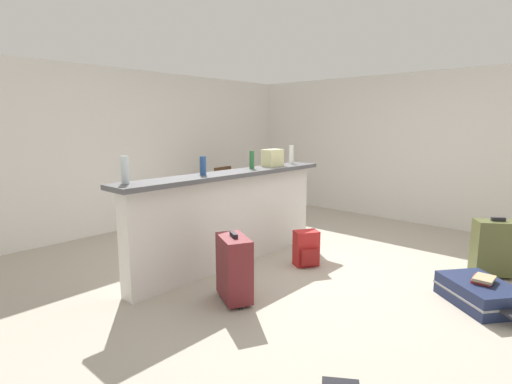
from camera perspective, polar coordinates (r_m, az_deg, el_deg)
name	(u,v)px	position (r m, az deg, el deg)	size (l,w,h in m)	color
ground_plane	(296,266)	(4.84, 5.75, -10.68)	(13.00, 13.00, 0.05)	#ADA393
wall_back	(148,149)	(6.81, -15.30, 5.99)	(6.60, 0.10, 2.50)	silver
wall_right	(386,148)	(7.35, 18.33, 6.11)	(0.10, 6.00, 2.50)	silver
partition_half_wall	(231,221)	(4.69, -3.59, -4.16)	(2.80, 0.20, 1.07)	silver
bar_countertop	(231,174)	(4.59, -3.67, 2.61)	(2.96, 0.40, 0.05)	#4C4C51
bottle_clear	(125,170)	(3.88, -18.44, 3.07)	(0.07, 0.07, 0.26)	silver
bottle_blue	(203,166)	(4.33, -7.69, 3.80)	(0.07, 0.07, 0.20)	#284C89
bottle_green	(252,160)	(4.90, -0.61, 4.68)	(0.06, 0.06, 0.22)	#2D6B38
bottle_white	(291,155)	(5.56, 5.12, 5.42)	(0.07, 0.07, 0.25)	silver
grocery_bag	(272,158)	(5.22, 2.39, 4.99)	(0.26, 0.18, 0.22)	beige
dining_table	(235,186)	(6.55, -2.99, 0.88)	(1.10, 0.80, 0.74)	#4C331E
dining_chair_near_partition	(256,198)	(6.16, 0.01, -0.92)	(0.47, 0.47, 0.93)	#4C331E
dining_chair_far_side	(219,190)	(6.98, -5.38, 0.31)	(0.43, 0.43, 0.93)	#4C331E
suitcase_flat_navy	(480,293)	(4.32, 29.64, -12.64)	(0.81, 0.86, 0.22)	#1E284C
suitcase_upright_olive	(495,248)	(5.08, 31.31, -6.89)	(0.44, 0.50, 0.67)	#51562D
backpack_red	(306,249)	(4.76, 7.29, -8.17)	(0.33, 0.33, 0.42)	red
suitcase_upright_maroon	(234,268)	(3.79, -3.19, -10.86)	(0.42, 0.50, 0.67)	maroon
book_stack	(483,279)	(4.29, 30.02, -10.87)	(0.25, 0.19, 0.05)	#AD2D2D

